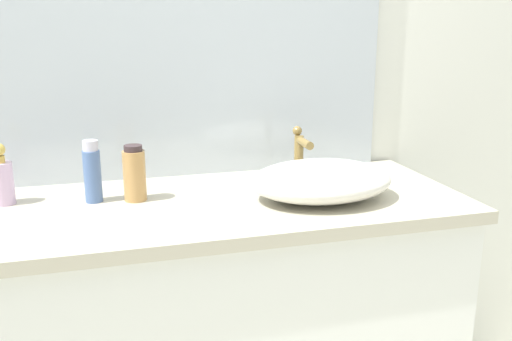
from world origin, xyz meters
name	(u,v)px	position (x,y,z in m)	size (l,w,h in m)	color
bathroom_wall_rear	(184,32)	(0.00, 0.73, 1.30)	(6.00, 0.06, 2.60)	silver
sink_basin	(321,180)	(0.30, 0.35, 0.92)	(0.39, 0.29, 0.10)	silver
faucet	(300,151)	(0.30, 0.52, 0.97)	(0.03, 0.12, 0.16)	olive
soap_dispenser	(2,179)	(-0.52, 0.53, 0.94)	(0.06, 0.06, 0.16)	#CAA9CD
lotion_bottle	(134,174)	(-0.18, 0.47, 0.94)	(0.06, 0.06, 0.15)	#B6864C
perfume_bottle	(92,172)	(-0.29, 0.49, 0.95)	(0.05, 0.05, 0.17)	#4D6AA0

